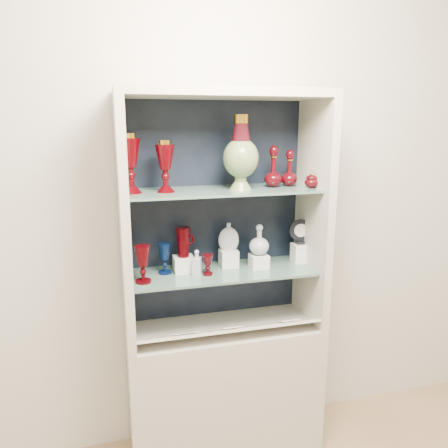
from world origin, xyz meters
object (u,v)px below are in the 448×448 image
object	(u,v)px
lidded_bowl	(312,180)
cameo_medallion	(301,231)
pedestal_lamp_left	(130,164)
ruby_decanter_a	(273,164)
ruby_decanter_b	(290,167)
ruby_goblet_tall	(143,264)
clear_square_bottle	(197,262)
enamel_urn	(241,153)
clear_round_decanter	(259,240)
cobalt_goblet	(165,258)
ruby_pitcher	(183,242)
pedestal_lamp_right	(165,166)
ruby_goblet_small	(208,265)
flat_flask	(229,236)

from	to	relation	value
lidded_bowl	cameo_medallion	world-z (taller)	lidded_bowl
pedestal_lamp_left	ruby_decanter_a	distance (m)	0.71
ruby_decanter_b	ruby_goblet_tall	bearing A→B (deg)	-173.41
pedestal_lamp_left	clear_square_bottle	world-z (taller)	pedestal_lamp_left
enamel_urn	clear_round_decanter	bearing A→B (deg)	15.29
cobalt_goblet	ruby_pitcher	size ratio (longest dim) A/B	1.04
ruby_decanter_b	lidded_bowl	distance (m)	0.13
ruby_goblet_tall	pedestal_lamp_left	bearing A→B (deg)	116.13
pedestal_lamp_right	cameo_medallion	xyz separation A→B (m)	(0.72, 0.05, -0.37)
pedestal_lamp_left	ruby_decanter_a	world-z (taller)	pedestal_lamp_left
clear_square_bottle	ruby_goblet_small	bearing A→B (deg)	-14.26
enamel_urn	ruby_goblet_tall	size ratio (longest dim) A/B	1.97
pedestal_lamp_right	clear_square_bottle	xyz separation A→B (m)	(0.14, -0.02, -0.48)
clear_square_bottle	clear_round_decanter	size ratio (longest dim) A/B	0.84
ruby_decanter_b	cobalt_goblet	world-z (taller)	ruby_decanter_b
pedestal_lamp_left	flat_flask	bearing A→B (deg)	7.03
cobalt_goblet	clear_square_bottle	bearing A→B (deg)	-23.35
ruby_decanter_a	ruby_decanter_b	size ratio (longest dim) A/B	1.18
ruby_decanter_b	ruby_goblet_small	xyz separation A→B (m)	(-0.45, -0.06, -0.47)
ruby_goblet_tall	ruby_decanter_a	bearing A→B (deg)	6.59
enamel_urn	pedestal_lamp_right	bearing A→B (deg)	177.05
pedestal_lamp_right	ruby_decanter_a	distance (m)	0.55
lidded_bowl	flat_flask	size ratio (longest dim) A/B	0.53
ruby_pitcher	flat_flask	distance (m)	0.24
ruby_pitcher	cobalt_goblet	bearing A→B (deg)	165.17
ruby_decanter_b	clear_round_decanter	distance (m)	0.41
enamel_urn	ruby_decanter_b	xyz separation A→B (m)	(0.28, 0.05, -0.08)
cobalt_goblet	clear_square_bottle	size ratio (longest dim) A/B	1.22
clear_square_bottle	clear_round_decanter	distance (m)	0.35
lidded_bowl	cobalt_goblet	world-z (taller)	lidded_bowl
ruby_decanter_a	enamel_urn	bearing A→B (deg)	-167.42
ruby_decanter_b	ruby_goblet_tall	xyz separation A→B (m)	(-0.76, -0.09, -0.43)
ruby_pitcher	flat_flask	xyz separation A→B (m)	(0.24, 0.02, 0.01)
ruby_goblet_tall	cameo_medallion	bearing A→B (deg)	6.98
lidded_bowl	clear_round_decanter	xyz separation A→B (m)	(-0.25, 0.07, -0.31)
pedestal_lamp_left	flat_flask	world-z (taller)	pedestal_lamp_left
ruby_decanter_b	clear_round_decanter	world-z (taller)	ruby_decanter_b
ruby_decanter_a	cobalt_goblet	bearing A→B (deg)	177.25
clear_round_decanter	cobalt_goblet	bearing A→B (deg)	175.64
enamel_urn	ruby_goblet_small	size ratio (longest dim) A/B	3.40
pedestal_lamp_left	clear_square_bottle	size ratio (longest dim) A/B	2.11
ruby_goblet_small	cameo_medallion	bearing A→B (deg)	8.34
clear_square_bottle	pedestal_lamp_right	bearing A→B (deg)	173.51
pedestal_lamp_right	ruby_decanter_b	bearing A→B (deg)	2.96
lidded_bowl	ruby_pitcher	bearing A→B (deg)	170.78
enamel_urn	flat_flask	world-z (taller)	enamel_urn
enamel_urn	cobalt_goblet	xyz separation A→B (m)	(-0.37, 0.07, -0.52)
pedestal_lamp_left	clear_round_decanter	size ratio (longest dim) A/B	1.77
clear_square_bottle	ruby_pitcher	bearing A→B (deg)	130.94
ruby_decanter_a	pedestal_lamp_left	bearing A→B (deg)	-179.05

